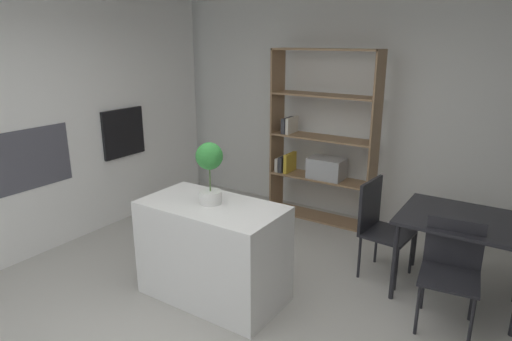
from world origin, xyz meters
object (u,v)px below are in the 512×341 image
(dining_chair_island_side, at_px, (378,221))
(potted_plant_on_island, at_px, (210,166))
(dining_chair_near, at_px, (451,264))
(kitchen_island, at_px, (213,251))
(built_in_oven, at_px, (123,133))
(open_bookshelf, at_px, (320,147))
(dining_table, at_px, (465,227))

(dining_chair_island_side, bearing_deg, potted_plant_on_island, 142.26)
(dining_chair_near, bearing_deg, potted_plant_on_island, -165.44)
(kitchen_island, distance_m, dining_chair_island_side, 1.63)
(built_in_oven, bearing_deg, dining_chair_island_side, 6.29)
(built_in_oven, height_order, potted_plant_on_island, potted_plant_on_island)
(potted_plant_on_island, bearing_deg, built_in_oven, 157.75)
(built_in_oven, xyz_separation_m, potted_plant_on_island, (2.06, -0.84, 0.09))
(kitchen_island, distance_m, dining_chair_near, 1.99)
(kitchen_island, distance_m, open_bookshelf, 2.24)
(kitchen_island, bearing_deg, open_bookshelf, 90.20)
(dining_chair_near, bearing_deg, built_in_oven, 171.59)
(built_in_oven, xyz_separation_m, dining_table, (3.93, 0.34, -0.45))
(potted_plant_on_island, bearing_deg, dining_table, 32.16)
(built_in_oven, distance_m, dining_chair_near, 3.97)
(open_bookshelf, xyz_separation_m, dining_chair_island_side, (1.10, -0.97, -0.39))
(dining_table, xyz_separation_m, dining_chair_near, (-0.01, -0.45, -0.16))
(potted_plant_on_island, bearing_deg, dining_chair_near, 21.33)
(built_in_oven, relative_size, dining_chair_near, 0.71)
(open_bookshelf, bearing_deg, dining_table, -27.88)
(dining_table, height_order, dining_chair_island_side, dining_chair_island_side)
(potted_plant_on_island, distance_m, open_bookshelf, 2.18)
(potted_plant_on_island, distance_m, dining_chair_near, 2.12)
(built_in_oven, height_order, dining_chair_island_side, built_in_oven)
(open_bookshelf, bearing_deg, potted_plant_on_island, -90.46)
(built_in_oven, distance_m, potted_plant_on_island, 2.22)
(open_bookshelf, height_order, dining_chair_near, open_bookshelf)
(potted_plant_on_island, relative_size, dining_chair_near, 0.62)
(built_in_oven, height_order, kitchen_island, built_in_oven)
(built_in_oven, xyz_separation_m, dining_chair_island_side, (3.17, 0.35, -0.57))
(kitchen_island, relative_size, dining_table, 1.17)
(built_in_oven, height_order, dining_chair_near, built_in_oven)
(potted_plant_on_island, bearing_deg, dining_chair_island_side, 46.84)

